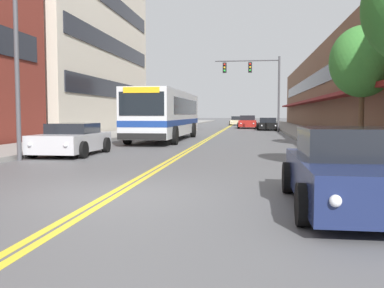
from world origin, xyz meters
The scene contains 16 objects.
ground_plane centered at (0.00, 37.00, 0.00)m, with size 240.00×240.00×0.00m, color #565659.
sidewalk_left centered at (-7.22, 37.00, 0.09)m, with size 3.44×106.00×0.18m.
sidewalk_right centered at (7.22, 37.00, 0.09)m, with size 3.44×106.00×0.18m.
centre_line centered at (0.00, 37.00, 0.00)m, with size 0.34×106.00×0.01m.
storefront_row_right centered at (13.17, 37.00, 4.08)m, with size 9.10×68.00×8.16m.
city_bus centered at (-2.50, 18.05, 1.68)m, with size 2.85×11.98×2.97m.
car_silver_parked_left_near centered at (-4.31, 7.96, 0.60)m, with size 2.17×4.19×1.26m.
car_white_parked_left_far centered at (-4.26, 32.11, 0.59)m, with size 2.14×4.65×1.26m.
car_navy_parked_right_foreground centered at (4.41, -0.55, 0.64)m, with size 1.98×4.44×1.40m.
car_black_parked_right_mid centered at (4.43, 35.62, 0.58)m, with size 2.11×4.75×1.24m.
car_beige_moving_lead centered at (0.79, 54.18, 0.59)m, with size 2.19×4.74×1.27m.
car_red_moving_second centered at (2.36, 40.65, 0.67)m, with size 2.19×4.73×1.45m.
traffic_signal_mast centered at (3.28, 30.88, 4.79)m, with size 5.81×0.38×6.75m.
street_lamp_left_near centered at (-4.87, 5.75, 4.29)m, with size 2.69×0.28×7.05m.
street_tree_right_mid centered at (7.79, 12.42, 4.01)m, with size 2.98×2.98×5.49m.
fire_hydrant centered at (5.95, 11.68, 0.55)m, with size 0.32×0.24×0.76m.
Camera 1 is at (2.76, -8.22, 1.64)m, focal length 40.00 mm.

